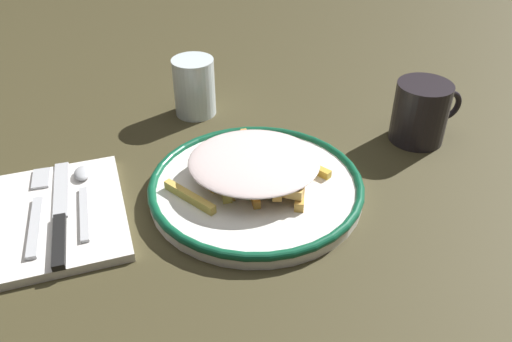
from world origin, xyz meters
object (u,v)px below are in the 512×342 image
object	(u,v)px
spoon	(83,188)
coffee_mug	(421,112)
knife	(60,219)
napkin	(62,215)
water_glass	(194,87)
plate	(256,186)
fork	(37,208)
fries_heap	(252,166)

from	to	relation	value
spoon	coffee_mug	distance (m)	0.50
knife	napkin	bearing A→B (deg)	88.74
knife	coffee_mug	distance (m)	0.53
coffee_mug	water_glass	bearing A→B (deg)	149.25
napkin	plate	bearing A→B (deg)	-5.46
coffee_mug	napkin	bearing A→B (deg)	-176.24
fork	knife	size ratio (longest dim) A/B	0.84
water_glass	coffee_mug	world-z (taller)	water_glass
napkin	knife	world-z (taller)	knife
napkin	fork	xyz separation A→B (m)	(-0.03, 0.01, 0.01)
fries_heap	knife	xyz separation A→B (m)	(-0.24, -0.00, -0.02)
napkin	spoon	xyz separation A→B (m)	(0.03, 0.03, 0.01)
napkin	water_glass	world-z (taller)	water_glass
plate	knife	distance (m)	0.25
water_glass	fork	bearing A→B (deg)	-139.94
fork	coffee_mug	size ratio (longest dim) A/B	1.60
fries_heap	spoon	bearing A→B (deg)	166.83
knife	coffee_mug	size ratio (longest dim) A/B	1.90
napkin	spoon	distance (m)	0.05
plate	water_glass	world-z (taller)	water_glass
fork	knife	distance (m)	0.04
spoon	plate	bearing A→B (deg)	-15.04
napkin	knife	size ratio (longest dim) A/B	0.99
knife	coffee_mug	xyz separation A→B (m)	(0.52, 0.05, 0.03)
napkin	water_glass	xyz separation A→B (m)	(0.22, 0.22, 0.04)
spoon	water_glass	xyz separation A→B (m)	(0.19, 0.18, 0.03)
fries_heap	plate	bearing A→B (deg)	-71.42
fork	coffee_mug	xyz separation A→B (m)	(0.55, 0.02, 0.03)
fries_heap	spoon	distance (m)	0.22
plate	water_glass	distance (m)	0.25
water_glass	napkin	bearing A→B (deg)	-134.88
fries_heap	knife	size ratio (longest dim) A/B	1.04
water_glass	coffee_mug	bearing A→B (deg)	-30.75
plate	water_glass	bearing A→B (deg)	97.08
plate	fries_heap	distance (m)	0.03
water_glass	fries_heap	bearing A→B (deg)	-83.34
fries_heap	fork	size ratio (longest dim) A/B	1.24
napkin	fork	bearing A→B (deg)	156.05
fries_heap	spoon	xyz separation A→B (m)	(-0.21, 0.05, -0.02)
fork	knife	world-z (taller)	knife
fries_heap	napkin	bearing A→B (deg)	176.39
fries_heap	napkin	distance (m)	0.25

